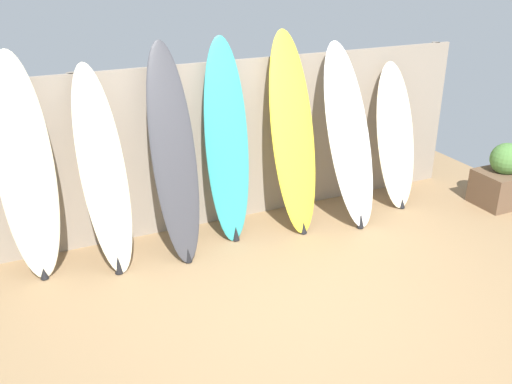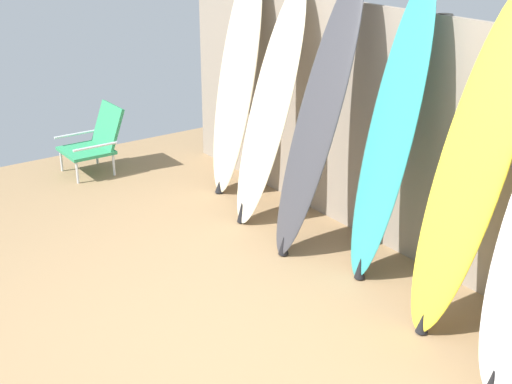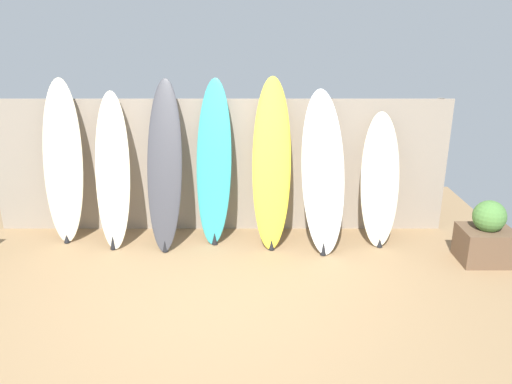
{
  "view_description": "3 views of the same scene",
  "coord_description": "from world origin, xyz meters",
  "px_view_note": "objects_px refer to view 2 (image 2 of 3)",
  "views": [
    {
      "loc": [
        -2.09,
        -3.5,
        2.9
      ],
      "look_at": [
        -0.2,
        0.6,
        0.93
      ],
      "focal_mm": 40.0,
      "sensor_mm": 36.0,
      "label": 1
    },
    {
      "loc": [
        3.16,
        -1.71,
        2.47
      ],
      "look_at": [
        -0.34,
        0.76,
        0.73
      ],
      "focal_mm": 50.0,
      "sensor_mm": 36.0,
      "label": 2
    },
    {
      "loc": [
        0.49,
        -4.44,
        2.74
      ],
      "look_at": [
        0.49,
        0.83,
        0.94
      ],
      "focal_mm": 35.0,
      "sensor_mm": 36.0,
      "label": 3
    }
  ],
  "objects_px": {
    "surfboard_cream_0": "(237,79)",
    "surfboard_cream_1": "(270,107)",
    "surfboard_yellow_4": "(472,165)",
    "beach_chair": "(96,140)",
    "surfboard_teal_3": "(390,136)",
    "surfboard_charcoal_2": "(318,118)"
  },
  "relations": [
    {
      "from": "surfboard_cream_1",
      "to": "surfboard_teal_3",
      "type": "relative_size",
      "value": 0.92
    },
    {
      "from": "surfboard_yellow_4",
      "to": "beach_chair",
      "type": "relative_size",
      "value": 3.23
    },
    {
      "from": "surfboard_cream_0",
      "to": "surfboard_teal_3",
      "type": "xyz_separation_m",
      "value": [
        1.93,
        -0.05,
        -0.01
      ]
    },
    {
      "from": "surfboard_cream_1",
      "to": "beach_chair",
      "type": "distance_m",
      "value": 2.09
    },
    {
      "from": "surfboard_cream_1",
      "to": "surfboard_teal_3",
      "type": "bearing_deg",
      "value": 2.92
    },
    {
      "from": "surfboard_charcoal_2",
      "to": "surfboard_yellow_4",
      "type": "height_order",
      "value": "surfboard_yellow_4"
    },
    {
      "from": "surfboard_charcoal_2",
      "to": "surfboard_cream_0",
      "type": "bearing_deg",
      "value": 172.29
    },
    {
      "from": "surfboard_cream_1",
      "to": "surfboard_charcoal_2",
      "type": "distance_m",
      "value": 0.68
    },
    {
      "from": "surfboard_teal_3",
      "to": "surfboard_yellow_4",
      "type": "relative_size",
      "value": 0.99
    },
    {
      "from": "surfboard_cream_1",
      "to": "surfboard_teal_3",
      "type": "height_order",
      "value": "surfboard_teal_3"
    },
    {
      "from": "surfboard_charcoal_2",
      "to": "surfboard_teal_3",
      "type": "distance_m",
      "value": 0.62
    },
    {
      "from": "surfboard_yellow_4",
      "to": "surfboard_cream_0",
      "type": "bearing_deg",
      "value": 177.56
    },
    {
      "from": "surfboard_cream_0",
      "to": "surfboard_charcoal_2",
      "type": "height_order",
      "value": "surfboard_charcoal_2"
    },
    {
      "from": "surfboard_charcoal_2",
      "to": "beach_chair",
      "type": "distance_m",
      "value": 2.7
    },
    {
      "from": "beach_chair",
      "to": "surfboard_cream_1",
      "type": "bearing_deg",
      "value": 16.29
    },
    {
      "from": "surfboard_cream_0",
      "to": "surfboard_yellow_4",
      "type": "bearing_deg",
      "value": -2.44
    },
    {
      "from": "surfboard_teal_3",
      "to": "beach_chair",
      "type": "bearing_deg",
      "value": -165.33
    },
    {
      "from": "surfboard_cream_0",
      "to": "surfboard_cream_1",
      "type": "relative_size",
      "value": 1.08
    },
    {
      "from": "surfboard_cream_1",
      "to": "beach_chair",
      "type": "height_order",
      "value": "surfboard_cream_1"
    },
    {
      "from": "surfboard_cream_1",
      "to": "beach_chair",
      "type": "xyz_separation_m",
      "value": [
        -1.84,
        -0.75,
        -0.62
      ]
    },
    {
      "from": "surfboard_cream_0",
      "to": "beach_chair",
      "type": "height_order",
      "value": "surfboard_cream_0"
    },
    {
      "from": "surfboard_cream_0",
      "to": "surfboard_cream_1",
      "type": "xyz_separation_m",
      "value": [
        0.66,
        -0.12,
        -0.09
      ]
    }
  ]
}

